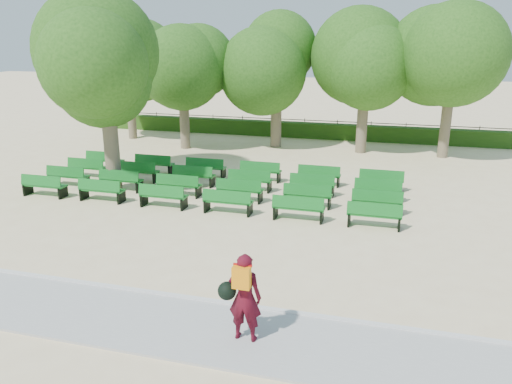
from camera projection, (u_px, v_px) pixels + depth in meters
ground at (207, 208)px, 17.96m from camera, size 120.00×120.00×0.00m
paving at (88, 312)px, 11.14m from camera, size 30.00×2.20×0.06m
curb at (115, 288)px, 12.19m from camera, size 30.00×0.12×0.10m
hedge at (287, 129)px, 30.70m from camera, size 26.00×0.70×0.90m
fence at (289, 135)px, 31.21m from camera, size 26.00×0.10×1.02m
tree_line at (272, 150)px, 27.16m from camera, size 21.80×6.80×7.04m
bench_array at (217, 191)px, 19.74m from camera, size 1.76×0.61×1.10m
tree_among at (105, 76)px, 18.95m from camera, size 4.80×4.80×6.67m
person at (243, 296)px, 9.85m from camera, size 0.88×0.52×1.87m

